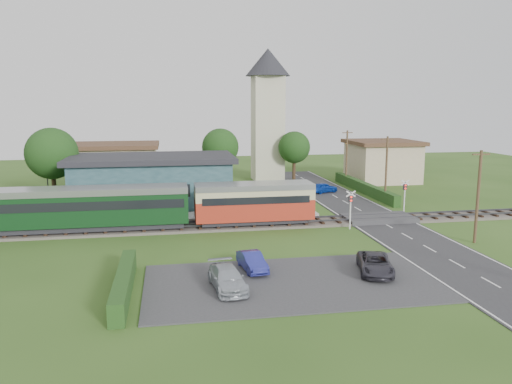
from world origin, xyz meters
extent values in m
plane|color=#2D4C19|center=(0.00, 0.00, 0.00)|extent=(120.00, 120.00, 0.00)
cube|color=#4C443D|center=(0.00, 2.00, 0.10)|extent=(76.00, 3.20, 0.20)
cube|color=#3F3F47|center=(0.00, 1.28, 0.42)|extent=(76.00, 0.08, 0.15)
cube|color=#3F3F47|center=(0.00, 2.72, 0.42)|extent=(76.00, 0.08, 0.15)
cube|color=#28282B|center=(10.00, 0.00, 0.03)|extent=(6.00, 70.00, 0.05)
cube|color=#333335|center=(-1.50, -12.00, 0.04)|extent=(17.00, 9.00, 0.08)
cube|color=#333335|center=(10.00, 2.00, 0.23)|extent=(6.20, 3.40, 0.45)
cube|color=gray|center=(-10.00, 5.20, 0.23)|extent=(30.00, 3.00, 0.45)
cube|color=#BFB99D|center=(-18.00, 5.20, 1.65)|extent=(2.00, 2.00, 2.40)
cube|color=#232328|center=(-18.00, 5.20, 2.93)|extent=(2.30, 2.30, 0.15)
cube|color=#224349|center=(-10.00, 11.00, 2.40)|extent=(15.00, 8.00, 4.80)
cube|color=#232328|center=(-10.00, 11.00, 5.05)|extent=(16.00, 9.00, 0.50)
cube|color=#232328|center=(-10.00, 7.06, 1.10)|extent=(1.20, 0.12, 2.20)
cube|color=black|center=(-15.00, 7.06, 2.40)|extent=(1.00, 0.12, 1.20)
cube|color=black|center=(-13.00, 7.06, 2.40)|extent=(1.00, 0.12, 1.20)
cube|color=black|center=(-7.00, 7.06, 2.40)|extent=(1.00, 0.12, 1.20)
cube|color=black|center=(-5.00, 7.06, 2.40)|extent=(1.00, 0.12, 1.20)
cube|color=#232328|center=(-1.33, 2.00, 0.59)|extent=(9.00, 2.20, 0.50)
cube|color=#A52918|center=(-1.33, 2.00, 1.59)|extent=(10.00, 2.80, 1.80)
cube|color=#BCB587|center=(-1.33, 2.00, 2.84)|extent=(10.00, 2.82, 0.90)
cube|color=black|center=(-1.33, 2.00, 2.49)|extent=(9.00, 2.88, 0.60)
cube|color=gray|center=(-1.33, 2.00, 3.49)|extent=(10.00, 2.90, 0.45)
cube|color=#232328|center=(-14.93, 2.00, 0.59)|extent=(15.20, 2.20, 0.50)
cube|color=black|center=(-14.93, 2.00, 2.09)|extent=(16.00, 2.80, 2.60)
cube|color=black|center=(-14.93, 2.00, 2.49)|extent=(15.40, 2.86, 0.70)
cube|color=gray|center=(-14.93, 2.00, 3.49)|extent=(16.00, 2.90, 0.50)
cube|color=#BFB99D|center=(5.00, 28.00, 7.00)|extent=(4.00, 4.00, 14.00)
cone|color=#232328|center=(5.00, 28.00, 15.80)|extent=(6.00, 6.00, 3.60)
cube|color=tan|center=(-15.00, 25.00, 2.50)|extent=(10.00, 8.00, 5.00)
cube|color=#472D1E|center=(-15.00, 25.00, 5.25)|extent=(10.80, 8.80, 0.50)
cube|color=tan|center=(20.00, 24.00, 2.50)|extent=(8.00, 8.00, 5.00)
cube|color=#472D1E|center=(20.00, 24.00, 5.25)|extent=(8.80, 8.80, 0.50)
cube|color=#193814|center=(-11.00, -12.00, 0.60)|extent=(0.80, 9.00, 1.20)
cube|color=#193814|center=(14.20, 16.00, 0.60)|extent=(0.80, 18.00, 1.20)
cube|color=#193814|center=(-10.00, 15.50, 0.65)|extent=(22.00, 0.80, 1.30)
cylinder|color=#332316|center=(-20.00, 14.00, 2.06)|extent=(0.44, 0.44, 4.12)
sphere|color=#143311|center=(-20.00, 14.00, 5.40)|extent=(5.20, 5.20, 5.20)
cylinder|color=#332316|center=(-2.00, 23.00, 1.93)|extent=(0.44, 0.44, 3.85)
sphere|color=#143311|center=(-2.00, 23.00, 5.04)|extent=(4.60, 4.60, 4.60)
cylinder|color=#332316|center=(8.00, 25.00, 1.79)|extent=(0.44, 0.44, 3.58)
sphere|color=#143311|center=(8.00, 25.00, 4.68)|extent=(4.20, 4.20, 4.20)
cylinder|color=#473321|center=(14.20, -6.00, 3.50)|extent=(0.22, 0.22, 7.00)
cube|color=#473321|center=(14.20, -6.00, 6.70)|extent=(1.40, 0.10, 0.10)
cylinder|color=#473321|center=(14.20, 10.00, 3.50)|extent=(0.22, 0.22, 7.00)
cube|color=#473321|center=(14.20, 10.00, 6.70)|extent=(1.40, 0.10, 0.10)
cylinder|color=#473321|center=(14.20, 22.00, 3.50)|extent=(0.22, 0.22, 7.00)
cube|color=#473321|center=(14.20, 22.00, 6.70)|extent=(1.40, 0.10, 0.10)
cylinder|color=silver|center=(6.40, -0.40, 1.50)|extent=(0.12, 0.12, 3.00)
cube|color=#232328|center=(6.40, -0.40, 2.60)|extent=(0.35, 0.18, 0.55)
sphere|color=#FF190C|center=(6.40, -0.52, 2.75)|extent=(0.14, 0.14, 0.14)
sphere|color=#FF190C|center=(6.40, -0.52, 2.45)|extent=(0.14, 0.14, 0.14)
cube|color=silver|center=(6.40, -0.40, 3.00)|extent=(0.84, 0.05, 0.55)
cube|color=silver|center=(6.40, -0.40, 3.00)|extent=(0.84, 0.05, 0.55)
cylinder|color=silver|center=(13.60, 4.40, 1.50)|extent=(0.12, 0.12, 3.00)
cube|color=#232328|center=(13.60, 4.40, 2.60)|extent=(0.35, 0.18, 0.55)
sphere|color=#FF190C|center=(13.60, 4.28, 2.75)|extent=(0.14, 0.14, 0.14)
sphere|color=#FF190C|center=(13.60, 4.28, 2.45)|extent=(0.14, 0.14, 0.14)
cube|color=silver|center=(13.60, 4.40, 3.00)|extent=(0.84, 0.05, 0.55)
cube|color=silver|center=(13.60, 4.40, 3.00)|extent=(0.84, 0.05, 0.55)
cylinder|color=#3F3F47|center=(-22.00, 20.00, 2.50)|extent=(0.14, 0.14, 5.00)
sphere|color=orange|center=(-22.00, 20.00, 5.00)|extent=(0.30, 0.30, 0.30)
cylinder|color=#3F3F47|center=(16.00, 27.00, 2.50)|extent=(0.14, 0.14, 5.00)
sphere|color=orange|center=(16.00, 27.00, 5.00)|extent=(0.30, 0.30, 0.30)
imported|color=#0D34A4|center=(9.44, 16.46, 0.64)|extent=(3.75, 2.60, 1.19)
imported|color=navy|center=(-3.41, -9.50, 0.64)|extent=(1.65, 3.55, 1.13)
imported|color=#A5ABB4|center=(-5.31, -12.40, 0.69)|extent=(2.16, 4.36, 1.22)
imported|color=#313039|center=(3.96, -11.32, 0.66)|extent=(2.99, 4.56, 1.17)
imported|color=gray|center=(-2.13, 4.40, 1.21)|extent=(0.61, 0.45, 1.51)
imported|color=gray|center=(-15.97, 5.54, 1.43)|extent=(0.76, 0.97, 1.97)
camera|label=1|loc=(-8.33, -39.01, 10.35)|focal=35.00mm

